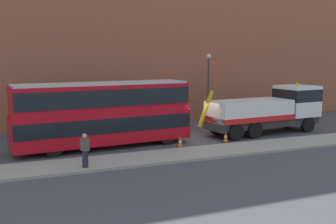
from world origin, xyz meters
name	(u,v)px	position (x,y,z in m)	size (l,w,h in m)	color
ground_plane	(195,138)	(0.00, 0.00, 0.00)	(120.00, 120.00, 0.00)	#424247
near_kerb	(226,150)	(0.00, -4.20, 0.07)	(60.00, 2.80, 0.15)	gray
building_facade	(155,27)	(0.00, 7.64, 8.07)	(60.00, 1.50, 16.00)	#935138
recovery_tow_truck	(269,109)	(5.94, -0.27, 1.76)	(10.22, 3.32, 3.67)	#2D2D2D
double_decker_bus	(103,112)	(-6.46, -0.31, 2.23)	(11.17, 3.39, 4.06)	#B70C19
pedestrian_onlooker	(85,151)	(-8.55, -4.99, 0.99)	(0.42, 0.48, 1.71)	#232333
traffic_cone_near_bus	(180,142)	(-2.12, -2.25, 0.34)	(0.36, 0.36, 0.72)	orange
traffic_cone_midway	(226,137)	(1.30, -1.98, 0.34)	(0.36, 0.36, 0.72)	orange
street_lamp	(208,82)	(3.95, 5.44, 3.47)	(0.36, 0.36, 5.83)	#38383D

